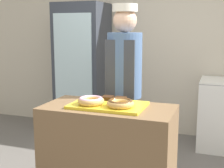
{
  "coord_description": "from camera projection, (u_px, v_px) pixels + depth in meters",
  "views": [
    {
      "loc": [
        0.91,
        -2.44,
        1.58
      ],
      "look_at": [
        0.0,
        0.1,
        1.09
      ],
      "focal_mm": 50.0,
      "sensor_mm": 36.0,
      "label": 1
    }
  ],
  "objects": [
    {
      "name": "wall_back",
      "position": [
        158.0,
        43.0,
        4.58
      ],
      "size": [
        8.0,
        0.06,
        2.7
      ],
      "color": "beige",
      "rests_on": "ground_plane"
    },
    {
      "name": "display_counter",
      "position": [
        108.0,
        156.0,
        2.77
      ],
      "size": [
        1.14,
        0.57,
        0.91
      ],
      "color": "brown",
      "rests_on": "ground_plane"
    },
    {
      "name": "serving_tray",
      "position": [
        108.0,
        105.0,
        2.68
      ],
      "size": [
        0.63,
        0.41,
        0.02
      ],
      "color": "yellow",
      "rests_on": "display_counter"
    },
    {
      "name": "donut_light_glaze",
      "position": [
        91.0,
        100.0,
        2.66
      ],
      "size": [
        0.23,
        0.23,
        0.06
      ],
      "color": "tan",
      "rests_on": "serving_tray"
    },
    {
      "name": "donut_chocolate_glaze",
      "position": [
        120.0,
        103.0,
        2.57
      ],
      "size": [
        0.23,
        0.23,
        0.06
      ],
      "color": "tan",
      "rests_on": "serving_tray"
    },
    {
      "name": "brownie_back_left",
      "position": [
        108.0,
        98.0,
        2.83
      ],
      "size": [
        0.1,
        0.1,
        0.03
      ],
      "color": "#382111",
      "rests_on": "serving_tray"
    },
    {
      "name": "brownie_back_right",
      "position": [
        120.0,
        99.0,
        2.79
      ],
      "size": [
        0.1,
        0.1,
        0.03
      ],
      "color": "#382111",
      "rests_on": "serving_tray"
    },
    {
      "name": "baker_person",
      "position": [
        124.0,
        88.0,
        3.19
      ],
      "size": [
        0.35,
        0.35,
        1.8
      ],
      "color": "#4C4C51",
      "rests_on": "ground_plane"
    },
    {
      "name": "beverage_fridge",
      "position": [
        83.0,
        69.0,
        4.64
      ],
      "size": [
        0.7,
        0.64,
        1.92
      ],
      "color": "#333842",
      "rests_on": "ground_plane"
    }
  ]
}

